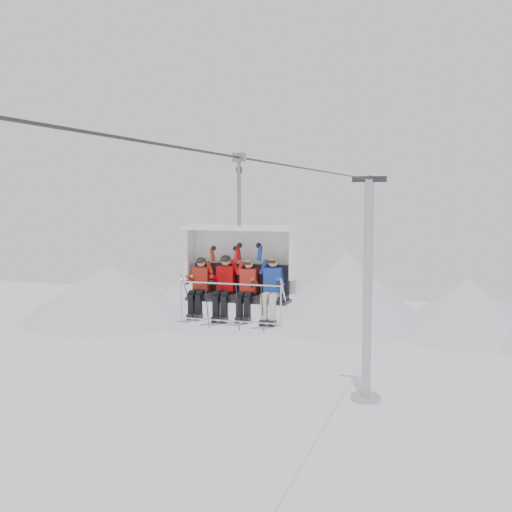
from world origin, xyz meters
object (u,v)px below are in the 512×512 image
(lift_tower_right, at_px, (367,306))
(skier_far_right, at_px, (272,286))
(skier_center_left, at_px, (225,284))
(skier_far_left, at_px, (200,285))
(chairlift_carrier, at_px, (241,262))
(skier_center_right, at_px, (248,287))

(lift_tower_right, distance_m, skier_far_right, 23.96)
(lift_tower_right, xyz_separation_m, skier_center_left, (-0.31, -23.53, 4.45))
(lift_tower_right, relative_size, skier_far_left, 7.99)
(chairlift_carrier, xyz_separation_m, skier_center_right, (0.27, -0.32, -0.54))
(skier_center_right, bearing_deg, lift_tower_right, 90.66)
(skier_center_left, height_order, skier_far_right, skier_far_right)
(chairlift_carrier, xyz_separation_m, skier_center_left, (-0.31, -0.31, -0.52))
(chairlift_carrier, height_order, skier_center_right, chairlift_carrier)
(skier_center_left, xyz_separation_m, skier_far_right, (1.20, 0.00, 0.00))
(skier_center_left, bearing_deg, skier_center_right, -0.72)
(skier_center_left, distance_m, skier_far_right, 1.20)
(skier_far_left, distance_m, skier_center_right, 1.24)
(lift_tower_right, distance_m, skier_far_left, 23.97)
(skier_far_left, relative_size, skier_far_right, 0.99)
(chairlift_carrier, relative_size, skier_center_right, 2.36)
(skier_center_right, bearing_deg, skier_far_left, -179.97)
(skier_far_left, bearing_deg, lift_tower_right, 87.66)
(lift_tower_right, height_order, skier_center_left, lift_tower_right)
(lift_tower_right, xyz_separation_m, skier_far_left, (-0.96, -23.54, 4.42))
(skier_center_right, bearing_deg, skier_far_right, 0.76)
(skier_far_right, bearing_deg, chairlift_carrier, 160.71)
(skier_center_left, height_order, skier_center_right, skier_center_left)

